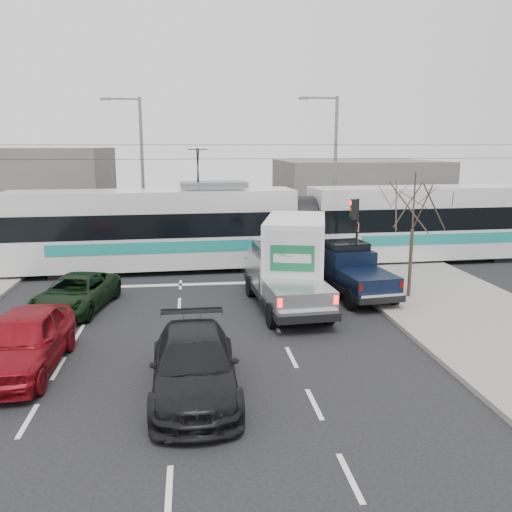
{
  "coord_description": "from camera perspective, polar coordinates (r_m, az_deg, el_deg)",
  "views": [
    {
      "loc": [
        -1.2,
        -17.93,
        6.19
      ],
      "look_at": [
        1.41,
        3.31,
        1.8
      ],
      "focal_mm": 38.0,
      "sensor_mm": 36.0,
      "label": 1
    }
  ],
  "objects": [
    {
      "name": "green_car",
      "position": [
        21.74,
        -18.46,
        -3.73
      ],
      "size": [
        3.1,
        5.14,
        1.33
      ],
      "primitive_type": "imported",
      "rotation": [
        0.0,
        0.0,
        -0.2
      ],
      "color": "black",
      "rests_on": "ground"
    },
    {
      "name": "street_lamp_far",
      "position": [
        34.07,
        -12.2,
        9.53
      ],
      "size": [
        2.38,
        0.25,
        9.0
      ],
      "color": "slate",
      "rests_on": "ground"
    },
    {
      "name": "building_right",
      "position": [
        44.11,
        10.5,
        6.6
      ],
      "size": [
        12.0,
        10.0,
        5.0
      ],
      "primitive_type": "cube",
      "color": "slate",
      "rests_on": "ground"
    },
    {
      "name": "traffic_signal",
      "position": [
        25.83,
        10.35,
        3.73
      ],
      "size": [
        0.44,
        0.44,
        3.6
      ],
      "color": "black",
      "rests_on": "ground"
    },
    {
      "name": "tram",
      "position": [
        28.24,
        4.75,
        3.28
      ],
      "size": [
        29.43,
        4.32,
        5.99
      ],
      "rotation": [
        0.0,
        0.0,
        0.05
      ],
      "color": "silver",
      "rests_on": "ground"
    },
    {
      "name": "ground",
      "position": [
        19.0,
        -3.04,
        -7.43
      ],
      "size": [
        120.0,
        120.0,
        0.0
      ],
      "primitive_type": "plane",
      "color": "black",
      "rests_on": "ground"
    },
    {
      "name": "rails",
      "position": [
        28.63,
        -4.44,
        -0.91
      ],
      "size": [
        60.0,
        1.6,
        0.03
      ],
      "primitive_type": "cube",
      "color": "#33302D",
      "rests_on": "ground"
    },
    {
      "name": "dark_car",
      "position": [
        13.95,
        -6.52,
        -11.36
      ],
      "size": [
        2.21,
        5.31,
        1.53
      ],
      "primitive_type": "imported",
      "rotation": [
        0.0,
        0.0,
        0.01
      ],
      "color": "black",
      "rests_on": "ground"
    },
    {
      "name": "box_truck",
      "position": [
        22.58,
        4.22,
        -0.03
      ],
      "size": [
        3.84,
        7.05,
        3.34
      ],
      "rotation": [
        0.0,
        0.0,
        -0.24
      ],
      "color": "black",
      "rests_on": "ground"
    },
    {
      "name": "catenary",
      "position": [
        28.05,
        -4.57,
        6.84
      ],
      "size": [
        60.0,
        0.2,
        7.0
      ],
      "color": "black",
      "rests_on": "ground"
    },
    {
      "name": "bare_tree",
      "position": [
        22.37,
        16.26,
        4.98
      ],
      "size": [
        2.4,
        2.4,
        5.0
      ],
      "color": "#47382B",
      "rests_on": "ground"
    },
    {
      "name": "building_left",
      "position": [
        42.05,
        -24.86,
        6.18
      ],
      "size": [
        14.0,
        10.0,
        6.0
      ],
      "primitive_type": "cube",
      "color": "slate",
      "rests_on": "ground"
    },
    {
      "name": "sidewalk_right",
      "position": [
        21.51,
        21.76,
        -5.77
      ],
      "size": [
        6.0,
        60.0,
        0.15
      ],
      "primitive_type": "cube",
      "color": "gray",
      "rests_on": "ground"
    },
    {
      "name": "navy_pickup",
      "position": [
        22.98,
        10.03,
        -1.47
      ],
      "size": [
        2.5,
        5.32,
        2.16
      ],
      "rotation": [
        0.0,
        0.0,
        0.12
      ],
      "color": "black",
      "rests_on": "ground"
    },
    {
      "name": "silver_pickup",
      "position": [
        21.07,
        2.93,
        -2.25
      ],
      "size": [
        2.66,
        6.53,
        2.32
      ],
      "rotation": [
        0.0,
        0.0,
        0.07
      ],
      "color": "black",
      "rests_on": "ground"
    },
    {
      "name": "red_car",
      "position": [
        16.52,
        -23.34,
        -8.24
      ],
      "size": [
        2.2,
        5.08,
        1.71
      ],
      "primitive_type": "imported",
      "rotation": [
        0.0,
        0.0,
        -0.04
      ],
      "color": "maroon",
      "rests_on": "ground"
    },
    {
      "name": "street_lamp_near",
      "position": [
        33.06,
        8.03,
        9.62
      ],
      "size": [
        2.38,
        0.25,
        9.0
      ],
      "color": "slate",
      "rests_on": "ground"
    }
  ]
}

